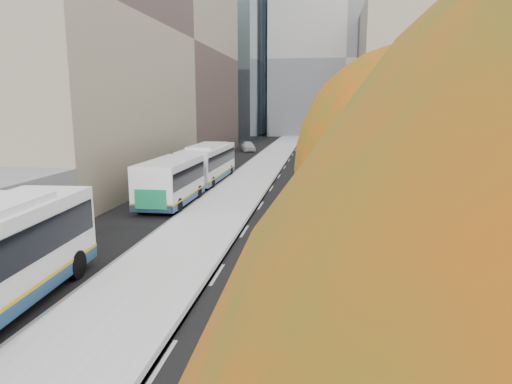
% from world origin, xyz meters
% --- Properties ---
extents(bus_platform, '(4.25, 150.00, 0.15)m').
position_xyz_m(bus_platform, '(-3.88, 35.00, 0.07)').
color(bus_platform, silver).
rests_on(bus_platform, ground).
extents(sidewalk, '(4.75, 150.00, 0.08)m').
position_xyz_m(sidewalk, '(4.12, 35.00, 0.04)').
color(sidewalk, gray).
rests_on(sidewalk, ground).
extents(building_tan, '(18.00, 92.00, 8.00)m').
position_xyz_m(building_tan, '(15.50, 64.00, 4.00)').
color(building_tan, gray).
rests_on(building_tan, ground).
extents(building_midrise, '(24.00, 46.00, 25.00)m').
position_xyz_m(building_midrise, '(-22.50, 41.00, 12.50)').
color(building_midrise, gray).
rests_on(building_midrise, ground).
extents(building_far_block, '(30.00, 18.00, 30.00)m').
position_xyz_m(building_far_block, '(6.00, 96.00, 15.00)').
color(building_far_block, '#A09C94').
rests_on(building_far_block, ground).
extents(bus_shelter, '(1.90, 4.40, 2.53)m').
position_xyz_m(bus_shelter, '(5.69, 10.96, 2.19)').
color(bus_shelter, '#383A3F').
rests_on(bus_shelter, sidewalk).
extents(tree_b, '(4.00, 4.00, 6.97)m').
position_xyz_m(tree_b, '(3.60, 5.00, 5.04)').
color(tree_b, '#312316').
rests_on(tree_b, sidewalk).
extents(tree_c, '(4.20, 4.20, 7.28)m').
position_xyz_m(tree_c, '(3.60, 13.00, 5.25)').
color(tree_c, '#312316').
rests_on(tree_c, sidewalk).
extents(tree_d, '(4.40, 4.40, 7.60)m').
position_xyz_m(tree_d, '(3.60, 22.00, 5.47)').
color(tree_d, '#312316').
rests_on(tree_d, sidewalk).
extents(bus_far, '(2.65, 17.35, 2.89)m').
position_xyz_m(bus_far, '(-7.18, 28.45, 1.58)').
color(bus_far, white).
rests_on(bus_far, ground).
extents(cyclist, '(0.69, 1.82, 2.30)m').
position_xyz_m(cyclist, '(1.38, 7.98, 0.85)').
color(cyclist, black).
rests_on(cyclist, ground).
extents(distant_car, '(2.84, 4.38, 1.39)m').
position_xyz_m(distant_car, '(-7.97, 57.43, 0.69)').
color(distant_car, silver).
rests_on(distant_car, ground).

